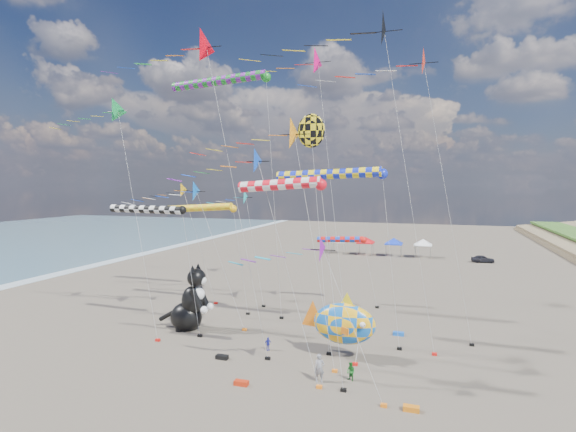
{
  "coord_description": "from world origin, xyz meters",
  "views": [
    {
      "loc": [
        10.82,
        -21.17,
        12.75
      ],
      "look_at": [
        -0.06,
        12.0,
        10.3
      ],
      "focal_mm": 28.0,
      "sensor_mm": 36.0,
      "label": 1
    }
  ],
  "objects_px": {
    "cat_inflatable": "(189,297)",
    "child_blue": "(268,344)",
    "person_adult": "(319,368)",
    "parked_car": "(483,259)",
    "child_green": "(351,372)",
    "fish_inflatable": "(343,323)"
  },
  "relations": [
    {
      "from": "cat_inflatable",
      "to": "child_blue",
      "type": "xyz_separation_m",
      "value": [
        8.31,
        -2.47,
        -2.41
      ]
    },
    {
      "from": "person_adult",
      "to": "parked_car",
      "type": "bearing_deg",
      "value": 58.09
    },
    {
      "from": "person_adult",
      "to": "child_blue",
      "type": "height_order",
      "value": "person_adult"
    },
    {
      "from": "person_adult",
      "to": "child_green",
      "type": "xyz_separation_m",
      "value": [
        1.91,
        0.79,
        -0.31
      ]
    },
    {
      "from": "fish_inflatable",
      "to": "person_adult",
      "type": "xyz_separation_m",
      "value": [
        -0.7,
        -4.35,
        -1.72
      ]
    },
    {
      "from": "cat_inflatable",
      "to": "parked_car",
      "type": "xyz_separation_m",
      "value": [
        27.95,
        45.09,
        -2.33
      ]
    },
    {
      "from": "child_blue",
      "to": "parked_car",
      "type": "relative_size",
      "value": 0.29
    },
    {
      "from": "child_green",
      "to": "parked_car",
      "type": "height_order",
      "value": "child_green"
    },
    {
      "from": "fish_inflatable",
      "to": "child_green",
      "type": "xyz_separation_m",
      "value": [
        1.2,
        -3.56,
        -2.03
      ]
    },
    {
      "from": "child_green",
      "to": "parked_car",
      "type": "xyz_separation_m",
      "value": [
        12.61,
        50.94,
        -0.0
      ]
    },
    {
      "from": "fish_inflatable",
      "to": "child_blue",
      "type": "relative_size",
      "value": 6.0
    },
    {
      "from": "cat_inflatable",
      "to": "fish_inflatable",
      "type": "distance_m",
      "value": 14.33
    },
    {
      "from": "child_green",
      "to": "cat_inflatable",
      "type": "bearing_deg",
      "value": -168.17
    },
    {
      "from": "fish_inflatable",
      "to": "child_green",
      "type": "bearing_deg",
      "value": -71.3
    },
    {
      "from": "person_adult",
      "to": "parked_car",
      "type": "xyz_separation_m",
      "value": [
        14.52,
        51.74,
        -0.31
      ]
    },
    {
      "from": "parked_car",
      "to": "cat_inflatable",
      "type": "bearing_deg",
      "value": 141.76
    },
    {
      "from": "child_green",
      "to": "person_adult",
      "type": "bearing_deg",
      "value": -124.76
    },
    {
      "from": "child_green",
      "to": "parked_car",
      "type": "relative_size",
      "value": 0.34
    },
    {
      "from": "cat_inflatable",
      "to": "person_adult",
      "type": "distance_m",
      "value": 15.13
    },
    {
      "from": "cat_inflatable",
      "to": "fish_inflatable",
      "type": "xyz_separation_m",
      "value": [
        14.14,
        -2.29,
        -0.29
      ]
    },
    {
      "from": "parked_car",
      "to": "person_adult",
      "type": "bearing_deg",
      "value": 157.88
    },
    {
      "from": "child_green",
      "to": "child_blue",
      "type": "distance_m",
      "value": 7.81
    }
  ]
}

